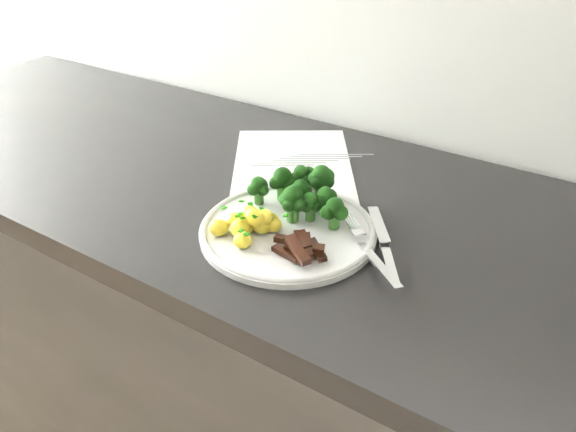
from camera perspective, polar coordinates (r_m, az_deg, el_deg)
counter at (r=1.13m, az=7.31°, el=-20.13°), size 2.34×0.58×0.88m
recipe_paper at (r=0.99m, az=0.48°, el=5.41°), size 0.33×0.36×0.00m
plate at (r=0.80m, az=0.00°, el=-1.39°), size 0.25×0.25×0.01m
broccoli at (r=0.82m, az=1.69°, el=2.63°), size 0.16×0.12×0.06m
potatoes at (r=0.78m, az=-3.96°, el=-0.71°), size 0.10×0.09×0.04m
beef_strips at (r=0.74m, az=1.46°, el=-3.21°), size 0.09×0.07×0.03m
fork at (r=0.74m, az=8.53°, el=-3.74°), size 0.14×0.13×0.02m
knife at (r=0.76m, az=10.06°, el=-3.73°), size 0.12×0.16×0.02m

